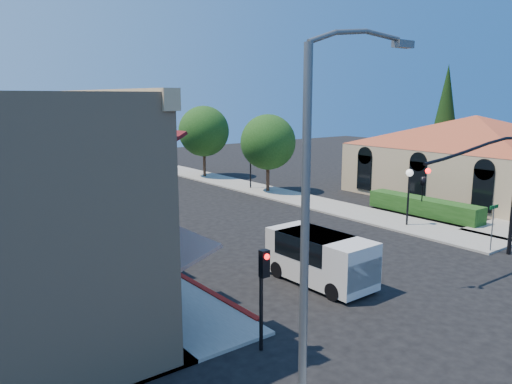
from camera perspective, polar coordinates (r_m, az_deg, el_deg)
ground at (r=21.19m, az=20.94°, el=-11.71°), size 120.00×120.00×0.00m
sidewalk_left at (r=38.63m, az=-24.44°, el=-1.81°), size 3.50×50.00×0.12m
sidewalk_right at (r=45.69m, az=-2.64°, el=0.99°), size 3.50×50.00×0.12m
curb_red_strip at (r=22.03m, az=-7.77°, el=-10.20°), size 0.25×10.00×0.06m
mission_building at (r=44.67m, az=23.63°, el=4.65°), size 30.12×30.12×6.40m
hedge at (r=35.26m, az=18.55°, el=-2.63°), size 1.40×8.00×1.10m
conifer_far at (r=52.97m, az=20.85°, el=8.51°), size 3.20×3.20×11.00m
street_tree_a at (r=41.21m, az=1.38°, el=5.72°), size 4.56×4.56×6.48m
street_tree_b at (r=49.34m, az=-5.99°, el=6.92°), size 4.94×4.94×7.02m
signal_mast_arm at (r=25.82m, az=25.59°, el=1.35°), size 8.01×0.39×6.00m
secondary_signal at (r=15.50m, az=0.81°, el=-10.16°), size 0.28×0.42×3.32m
cobra_streetlight at (r=11.45m, az=6.94°, el=-2.37°), size 3.60×0.25×9.31m
street_name_sign at (r=28.02m, az=25.45°, el=-2.96°), size 0.80×0.06×2.50m
lamppost_left_near at (r=20.49m, az=-11.85°, el=-3.91°), size 0.44×0.44×3.57m
lamppost_left_far at (r=33.43m, az=-22.38°, el=1.19°), size 0.44×0.44×3.57m
lamppost_right_near at (r=31.58m, az=17.09°, el=1.00°), size 0.44×0.44×3.57m
lamppost_right_far at (r=42.75m, az=-0.63°, el=3.94°), size 0.44×0.44×3.57m
white_van at (r=21.50m, az=7.45°, el=-7.23°), size 2.22×4.86×2.14m
parked_car_a at (r=25.49m, az=-10.94°, el=-5.91°), size 1.66×3.66×1.22m
parked_car_b at (r=28.79m, az=-14.33°, el=-4.01°), size 1.82×4.11×1.31m
parked_car_c at (r=33.22m, az=-17.67°, el=-2.34°), size 1.77×4.11×1.18m
parked_car_d at (r=42.29m, az=-21.96°, el=0.08°), size 2.01×4.05×1.10m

